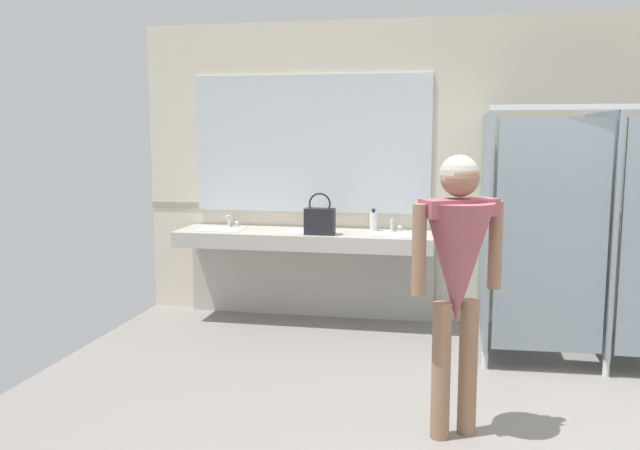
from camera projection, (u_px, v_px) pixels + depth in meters
name	position (u px, v px, depth m)	size (l,w,h in m)	color
ground_plane	(536.00, 450.00, 3.89)	(7.00, 5.56, 0.10)	gray
wall_back	(510.00, 173.00, 6.16)	(7.00, 0.12, 2.81)	beige
wall_back_tile_band	(509.00, 212.00, 6.15)	(7.00, 0.01, 0.06)	#9E937F
vanity_counter	(306.00, 253.00, 6.34)	(2.39, 0.59, 0.98)	#B2ADA3
mirror_panel	(311.00, 144.00, 6.41)	(2.29, 0.02, 1.30)	silver
bathroom_stalls	(601.00, 229.00, 5.21)	(1.79, 1.32, 1.97)	gray
person_standing	(458.00, 262.00, 3.83)	(0.55, 0.55, 1.65)	#8C664C
handbag	(320.00, 220.00, 6.03)	(0.27, 0.14, 0.38)	black
soap_dispenser	(373.00, 221.00, 6.27)	(0.07, 0.07, 0.21)	white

